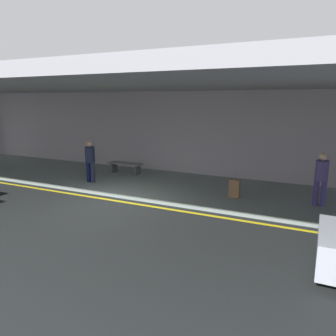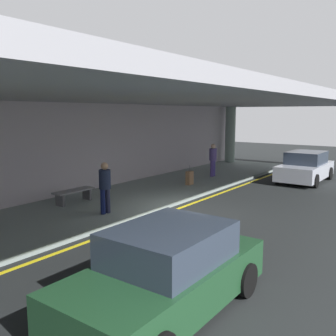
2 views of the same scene
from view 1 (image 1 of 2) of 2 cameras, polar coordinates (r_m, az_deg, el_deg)
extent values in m
plane|color=black|center=(10.83, -10.99, -6.70)|extent=(60.00, 60.00, 0.00)
cube|color=gray|center=(13.31, -3.06, -2.66)|extent=(26.00, 4.20, 0.15)
cube|color=yellow|center=(11.36, -8.93, -5.73)|extent=(26.00, 0.14, 0.01)
cube|color=#96969D|center=(12.47, -4.39, 14.32)|extent=(28.00, 13.20, 0.30)
cube|color=#B1A8B0|center=(14.98, 1.01, 6.07)|extent=(26.00, 0.30, 3.80)
cylinder|color=#473681|center=(11.21, 24.51, -3.95)|extent=(0.16, 0.16, 0.82)
cylinder|color=#493F8E|center=(11.21, 25.64, -4.05)|extent=(0.16, 0.16, 0.82)
cylinder|color=#514386|center=(11.05, 25.40, -0.40)|extent=(0.38, 0.38, 0.62)
sphere|color=beige|center=(10.98, 25.60, 1.80)|extent=(0.24, 0.24, 0.24)
cylinder|color=#0D1643|center=(13.49, -13.78, -0.68)|extent=(0.16, 0.16, 0.82)
cylinder|color=#22253F|center=(13.35, -13.05, -0.77)|extent=(0.16, 0.16, 0.82)
cylinder|color=#19223D|center=(13.29, -13.56, 2.31)|extent=(0.38, 0.38, 0.62)
sphere|color=tan|center=(13.22, -13.65, 4.15)|extent=(0.24, 0.24, 0.24)
cube|color=#906745|center=(11.28, 11.59, -3.53)|extent=(0.36, 0.22, 0.62)
cylinder|color=slate|center=(11.17, 11.68, -1.30)|extent=(0.02, 0.02, 0.28)
cube|color=slate|center=(14.77, -7.52, 0.79)|extent=(1.60, 0.50, 0.06)
cube|color=#4C4C51|center=(15.16, -9.46, 0.09)|extent=(0.10, 0.40, 0.42)
cube|color=#4C4C51|center=(14.49, -5.44, -0.34)|extent=(0.10, 0.40, 0.42)
camera|label=2|loc=(16.73, -59.56, 6.05)|focal=39.80mm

